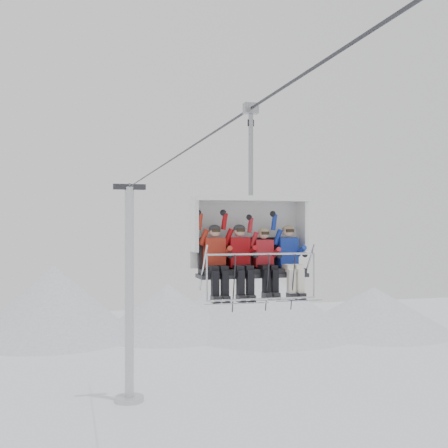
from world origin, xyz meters
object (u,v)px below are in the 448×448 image
object	(u,v)px
skier_center_left	(241,258)
skier_far_right	(290,258)
skier_center_right	(265,260)
lift_tower_right	(129,308)
skier_far_left	(216,259)
chairlift_carrier	(249,235)

from	to	relation	value
skier_center_left	skier_far_right	world-z (taller)	skier_center_left
skier_center_left	skier_far_right	bearing A→B (deg)	-0.10
skier_far_right	skier_center_right	bearing A→B (deg)	-179.19
skier_center_left	skier_center_right	world-z (taller)	skier_center_left
lift_tower_right	skier_center_left	bearing A→B (deg)	-90.66
lift_tower_right	skier_far_left	distance (m)	24.67
skier_center_right	skier_far_right	xyz separation A→B (m)	(0.54, 0.01, 0.03)
skier_far_left	skier_center_left	world-z (taller)	skier_center_left
lift_tower_right	skier_center_left	xyz separation A→B (m)	(-0.28, -24.25, 4.43)
skier_center_left	skier_center_right	bearing A→B (deg)	-1.04
chairlift_carrier	skier_center_left	xyz separation A→B (m)	(-0.28, -0.30, -0.47)
skier_center_left	skier_center_right	distance (m)	0.53
chairlift_carrier	skier_center_left	world-z (taller)	chairlift_carrier
skier_center_right	lift_tower_right	bearing A→B (deg)	90.58
chairlift_carrier	skier_far_left	distance (m)	0.97
lift_tower_right	skier_far_left	xyz separation A→B (m)	(-0.79, -24.25, 4.43)
chairlift_carrier	skier_far_left	xyz separation A→B (m)	(-0.79, -0.30, -0.47)
lift_tower_right	chairlift_carrier	bearing A→B (deg)	-90.00
skier_far_left	skier_far_right	bearing A→B (deg)	-0.04
skier_far_left	skier_center_right	size ratio (longest dim) A/B	1.00
skier_far_left	skier_far_right	world-z (taller)	skier_far_left
skier_center_left	skier_center_right	xyz separation A→B (m)	(0.52, -0.01, -0.03)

